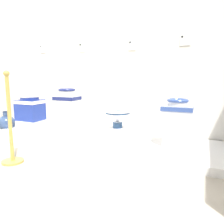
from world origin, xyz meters
The scene contains 17 objects.
ground_plane centered at (2.15, 0.69, -0.01)m, with size 6.31×5.38×0.02m, color #B2A899.
wall_back centered at (2.15, 2.61, 1.52)m, with size 4.51×0.06×3.04m, color silver.
display_platform centered at (2.15, 2.05, 0.05)m, with size 3.81×1.01×0.09m, color white.
plinth_block_central_ornate centered at (0.63, 2.15, 0.16)m, with size 0.30×0.36×0.14m, color white.
antique_toilet_central_ornate centered at (0.63, 2.15, 0.44)m, with size 0.39×0.31×0.41m.
plinth_block_pale_glazed centered at (1.40, 2.07, 0.21)m, with size 0.33×0.30×0.24m, color white.
antique_toilet_pale_glazed centered at (1.40, 2.07, 0.54)m, with size 0.33×0.25×0.43m.
plinth_block_squat_floral centered at (2.18, 2.07, 0.15)m, with size 0.39×0.37×0.11m, color white.
antique_toilet_squat_floral centered at (2.18, 2.07, 0.40)m, with size 0.34×0.34×0.30m.
plinth_block_leftmost centered at (2.92, 2.12, 0.17)m, with size 0.28×0.29×0.15m, color white.
antique_toilet_leftmost centered at (2.92, 2.12, 0.46)m, with size 0.36×0.25×0.42m.
info_placard_first centered at (0.59, 2.57, 1.40)m, with size 0.13×0.01×0.13m.
info_placard_second centered at (1.37, 2.57, 1.38)m, with size 0.11×0.01×0.14m.
info_placard_third centered at (2.20, 2.57, 1.37)m, with size 0.11×0.01×0.14m.
info_placard_fourth centered at (2.93, 2.57, 1.40)m, with size 0.14×0.01×0.14m.
decorative_vase_corner centered at (0.20, 2.05, 0.17)m, with size 0.27×0.27×0.39m.
stanchion_post_near_left centered at (1.33, 1.11, 0.32)m, with size 0.23×0.23×0.98m.
Camera 1 is at (3.21, -0.57, 0.91)m, focal length 35.30 mm.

